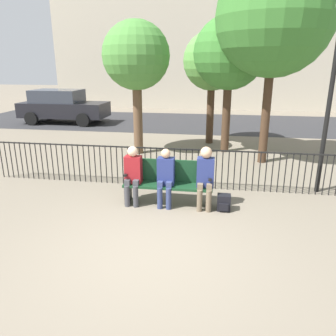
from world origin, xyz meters
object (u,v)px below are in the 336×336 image
at_px(lamp_post, 334,72).
at_px(tree_0, 212,62).
at_px(park_bench, 169,181).
at_px(tree_3, 136,57).
at_px(backpack, 224,203).
at_px(tree_2, 230,54).
at_px(parked_car_0, 62,106).
at_px(seated_person_2, 205,174).
at_px(seated_person_1, 166,175).
at_px(tree_1, 274,18).
at_px(seated_person_0, 133,172).

bearing_deg(lamp_post, tree_0, 120.15).
height_order(park_bench, lamp_post, lamp_post).
bearing_deg(tree_3, tree_0, 39.17).
relative_size(backpack, lamp_post, 0.08).
xyz_separation_m(tree_2, parked_car_0, (-7.90, 4.41, -2.26)).
distance_m(park_bench, seated_person_2, 0.80).
bearing_deg(seated_person_1, seated_person_2, 0.27).
relative_size(tree_1, tree_2, 1.30).
bearing_deg(seated_person_1, park_bench, 71.91).
relative_size(seated_person_2, tree_0, 0.32).
bearing_deg(parked_car_0, seated_person_1, -53.75).
height_order(tree_0, parked_car_0, tree_0).
bearing_deg(seated_person_2, tree_2, 84.71).
distance_m(seated_person_1, seated_person_2, 0.80).
distance_m(seated_person_0, parked_car_0, 10.89).
bearing_deg(lamp_post, seated_person_1, -158.46).
distance_m(seated_person_1, tree_2, 5.42).
xyz_separation_m(seated_person_0, seated_person_1, (0.68, -0.00, -0.02)).
relative_size(seated_person_2, backpack, 3.88).
distance_m(backpack, tree_0, 6.53).
bearing_deg(lamp_post, tree_1, 113.38).
xyz_separation_m(tree_1, parked_car_0, (-9.00, 5.51, -3.13)).
bearing_deg(tree_0, tree_2, -64.61).
relative_size(tree_0, tree_1, 0.71).
relative_size(seated_person_1, tree_0, 0.31).
height_order(park_bench, seated_person_1, seated_person_1).
distance_m(backpack, tree_3, 5.70).
relative_size(tree_0, tree_2, 0.92).
relative_size(tree_1, lamp_post, 1.37).
xyz_separation_m(park_bench, seated_person_0, (-0.72, -0.13, 0.19)).
bearing_deg(seated_person_1, parked_car_0, 126.25).
height_order(seated_person_0, lamp_post, lamp_post).
bearing_deg(park_bench, seated_person_1, -108.09).
relative_size(seated_person_0, parked_car_0, 0.29).
distance_m(seated_person_2, backpack, 0.68).
distance_m(seated_person_2, tree_2, 5.27).
bearing_deg(park_bench, parked_car_0, 126.81).
bearing_deg(seated_person_1, tree_0, 83.40).
bearing_deg(backpack, tree_3, 124.04).
xyz_separation_m(backpack, tree_3, (-2.76, 4.08, 2.85)).
bearing_deg(seated_person_1, backpack, -2.93).
bearing_deg(park_bench, tree_2, 75.32).
relative_size(seated_person_0, backpack, 3.73).
height_order(backpack, parked_car_0, parked_car_0).
relative_size(tree_0, parked_car_0, 0.94).
xyz_separation_m(seated_person_1, tree_0, (0.68, 5.85, 2.22)).
xyz_separation_m(lamp_post, parked_car_0, (-9.98, 7.78, -1.80)).
distance_m(seated_person_0, tree_1, 5.72).
bearing_deg(tree_2, lamp_post, -58.29).
bearing_deg(parked_car_0, tree_0, -23.81).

